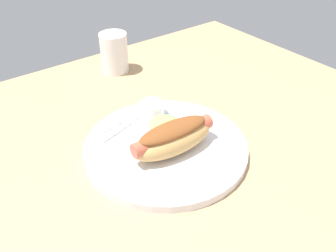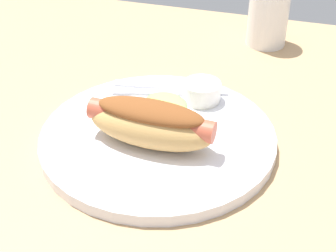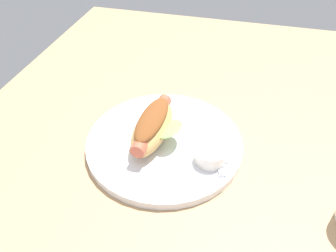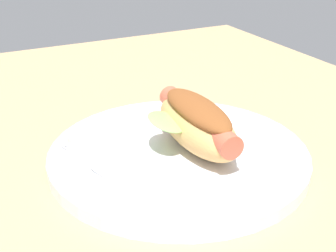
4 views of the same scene
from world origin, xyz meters
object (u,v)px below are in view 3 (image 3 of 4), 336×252
Objects in this scene: sauce_ramekin at (210,156)px; knife at (224,137)px; fork at (215,142)px; plate at (164,143)px; hot_dog at (153,125)px.

sauce_ramekin reaches higher than knife.
knife is at bearing 124.99° from fork.
sauce_ramekin is at bearing -22.70° from knife.
sauce_ramekin reaches higher than plate.
sauce_ramekin reaches higher than fork.
hot_dog is 12.52cm from fork.
plate is 2.24× the size of knife.
fork is at bearing -47.31° from knife.
fork is at bearing -3.71° from sauce_ramekin.
hot_dog is 12.39cm from sauce_ramekin.
knife is at bearing -73.13° from plate.
knife is at bearing 106.71° from hot_dog.
hot_dog is 3.07× the size of sauce_ramekin.
plate is at bearing -96.71° from fork.
hot_dog reaches higher than plate.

